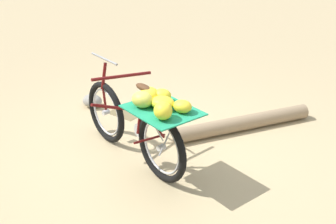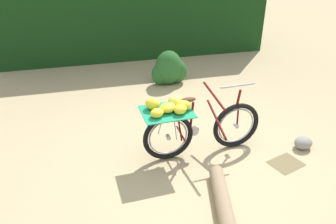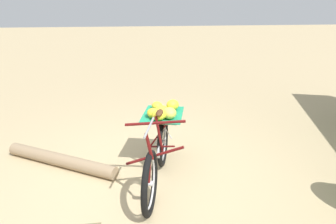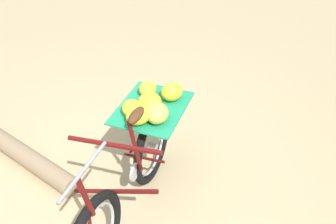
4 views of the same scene
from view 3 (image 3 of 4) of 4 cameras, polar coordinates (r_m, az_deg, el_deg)
name	(u,v)px [view 3 (image 3 of 4)]	position (r m, az deg, el deg)	size (l,w,h in m)	color
ground_plane	(151,179)	(4.01, -3.40, -13.01)	(60.00, 60.00, 0.00)	tan
bicycle	(159,144)	(3.78, -1.77, -6.25)	(1.79, 0.88, 1.03)	black
fallen_log	(61,160)	(4.53, -20.38, -8.87)	(0.19, 0.19, 1.85)	#937A5B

